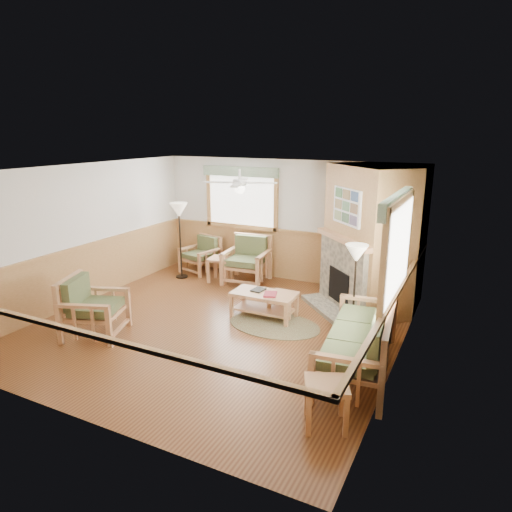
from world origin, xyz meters
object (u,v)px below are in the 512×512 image
at_px(sofa, 359,336).
at_px(floor_lamp_right, 354,292).
at_px(armchair_back_left, 200,255).
at_px(armchair_back_right, 246,260).
at_px(end_table_sofa, 326,404).
at_px(floor_lamp_left, 180,241).
at_px(footstool, 283,304).
at_px(coffee_table, 264,305).
at_px(end_table_chairs, 220,270).
at_px(armchair_left, 94,307).

xyz_separation_m(sofa, floor_lamp_right, (-0.34, 1.01, 0.28)).
distance_m(armchair_back_left, armchair_back_right, 1.36).
distance_m(sofa, end_table_sofa, 1.45).
bearing_deg(floor_lamp_left, floor_lamp_right, -17.36).
bearing_deg(end_table_sofa, footstool, 121.76).
relative_size(coffee_table, end_table_chairs, 2.11).
xyz_separation_m(armchair_back_left, end_table_sofa, (4.56, -4.36, -0.15)).
bearing_deg(end_table_chairs, coffee_table, -38.55).
bearing_deg(footstool, armchair_left, -138.27).
xyz_separation_m(end_table_sofa, floor_lamp_left, (-4.73, 3.81, 0.60)).
height_order(coffee_table, floor_lamp_right, floor_lamp_right).
relative_size(floor_lamp_left, floor_lamp_right, 1.11).
relative_size(armchair_back_right, end_table_sofa, 1.86).
bearing_deg(armchair_back_right, end_table_sofa, -58.66).
relative_size(end_table_sofa, footstool, 1.16).
bearing_deg(floor_lamp_left, footstool, -18.53).
bearing_deg(end_table_chairs, armchair_left, -97.16).
xyz_separation_m(sofa, floor_lamp_left, (-4.73, 2.38, 0.37)).
bearing_deg(armchair_left, floor_lamp_left, -10.84).
bearing_deg(end_table_sofa, armchair_back_right, 127.60).
bearing_deg(floor_lamp_left, armchair_back_left, 73.25).
relative_size(armchair_back_left, footstool, 1.79).
relative_size(sofa, armchair_left, 2.22).
distance_m(end_table_sofa, floor_lamp_right, 2.52).
height_order(end_table_sofa, floor_lamp_left, floor_lamp_left).
xyz_separation_m(armchair_back_right, end_table_sofa, (3.22, -4.18, -0.24)).
relative_size(armchair_back_right, end_table_chairs, 1.86).
bearing_deg(armchair_back_right, armchair_back_left, 165.79).
xyz_separation_m(armchair_back_left, floor_lamp_right, (4.22, -1.92, 0.37)).
relative_size(sofa, end_table_chairs, 4.02).
relative_size(armchair_back_left, armchair_left, 0.85).
distance_m(sofa, armchair_left, 4.26).
bearing_deg(floor_lamp_right, end_table_chairs, 156.11).
distance_m(coffee_table, end_table_chairs, 2.25).
bearing_deg(coffee_table, floor_lamp_left, 154.11).
xyz_separation_m(coffee_table, floor_lamp_right, (1.67, -0.12, 0.56)).
height_order(sofa, end_table_sofa, sofa).
xyz_separation_m(coffee_table, footstool, (0.27, 0.25, -0.03)).
xyz_separation_m(armchair_left, floor_lamp_left, (-0.54, 3.18, 0.38)).
distance_m(sofa, end_table_chairs, 4.54).
bearing_deg(armchair_left, sofa, -99.64).
bearing_deg(coffee_table, sofa, -30.35).
relative_size(armchair_left, coffee_table, 0.86).
xyz_separation_m(end_table_chairs, floor_lamp_right, (3.42, -1.52, 0.52)).
xyz_separation_m(sofa, footstool, (-1.74, 1.38, -0.30)).
bearing_deg(footstool, floor_lamp_right, -14.79).
relative_size(armchair_back_left, coffee_table, 0.73).
bearing_deg(end_table_sofa, floor_lamp_right, 98.02).
bearing_deg(footstool, end_table_chairs, 150.48).
relative_size(armchair_back_left, end_table_chairs, 1.55).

